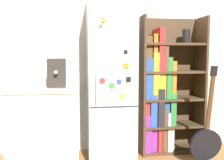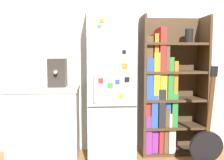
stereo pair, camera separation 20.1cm
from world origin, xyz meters
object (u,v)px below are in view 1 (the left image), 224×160
refrigerator (110,80)px  bookshelf (162,92)px  espresso_machine (57,73)px  guitar (205,152)px

refrigerator → bookshelf: (0.70, 0.12, -0.19)m
bookshelf → espresso_machine: bookshelf is taller
refrigerator → guitar: (1.05, -0.41, -0.80)m
espresso_machine → guitar: bearing=-15.1°
bookshelf → guitar: bookshelf is taller
espresso_machine → guitar: (1.69, -0.46, -0.90)m
refrigerator → espresso_machine: refrigerator is taller
refrigerator → espresso_machine: (-0.64, 0.04, 0.09)m
refrigerator → espresso_machine: size_ratio=5.74×
espresso_machine → guitar: espresso_machine is taller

